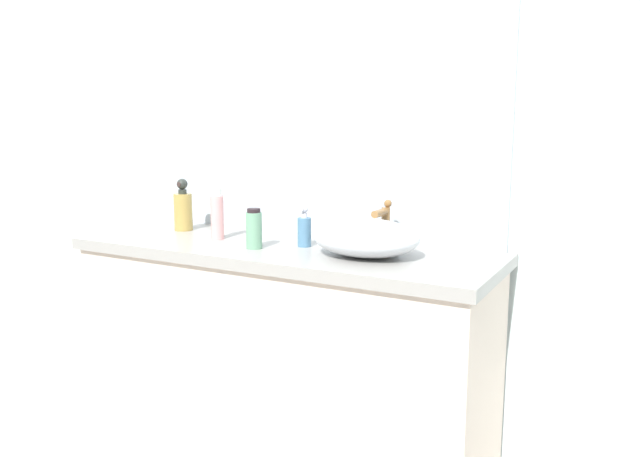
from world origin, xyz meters
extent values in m
cube|color=silver|center=(0.00, 0.73, 1.30)|extent=(6.00, 0.06, 2.60)
cube|color=beige|center=(0.05, 0.42, 0.40)|extent=(1.54, 0.50, 0.81)
cube|color=gray|center=(0.05, 0.42, 0.83)|extent=(1.58, 0.54, 0.04)
cube|color=#B2BCC6|center=(0.05, 0.69, 1.42)|extent=(1.50, 0.01, 1.13)
ellipsoid|color=silver|center=(0.40, 0.40, 0.91)|extent=(0.37, 0.28, 0.13)
cylinder|color=brown|center=(0.40, 0.57, 0.92)|extent=(0.03, 0.03, 0.14)
cylinder|color=brown|center=(0.40, 0.52, 0.98)|extent=(0.03, 0.10, 0.03)
sphere|color=brown|center=(0.40, 0.59, 1.01)|extent=(0.03, 0.03, 0.03)
cylinder|color=#AA8B43|center=(-0.48, 0.50, 0.93)|extent=(0.08, 0.08, 0.15)
cylinder|color=#2B2F2A|center=(-0.48, 0.50, 1.01)|extent=(0.03, 0.03, 0.02)
sphere|color=#2C302C|center=(-0.48, 0.50, 1.04)|extent=(0.04, 0.04, 0.04)
cylinder|color=#352724|center=(-0.48, 0.49, 1.04)|extent=(0.02, 0.02, 0.02)
cylinder|color=#6B9E7C|center=(0.00, 0.33, 0.92)|extent=(0.06, 0.06, 0.13)
cylinder|color=black|center=(0.00, 0.33, 0.99)|extent=(0.05, 0.05, 0.01)
cylinder|color=teal|center=(0.14, 0.45, 0.90)|extent=(0.05, 0.05, 0.10)
cylinder|color=silver|center=(0.14, 0.45, 0.96)|extent=(0.02, 0.02, 0.02)
sphere|color=silver|center=(0.14, 0.45, 0.99)|extent=(0.03, 0.03, 0.03)
cylinder|color=silver|center=(0.14, 0.44, 0.99)|extent=(0.01, 0.02, 0.01)
cylinder|color=pink|center=(-0.23, 0.41, 0.93)|extent=(0.05, 0.05, 0.17)
cylinder|color=silver|center=(-0.23, 0.41, 1.03)|extent=(0.04, 0.04, 0.03)
camera|label=1|loc=(1.26, -1.47, 1.29)|focal=35.14mm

